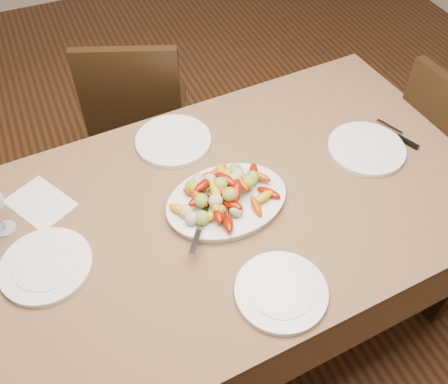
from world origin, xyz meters
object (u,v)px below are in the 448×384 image
plate_right (366,149)px  plate_far (173,141)px  plate_near (281,292)px  plate_left (46,266)px  serving_platter (227,202)px  dining_table (224,267)px  chair_far (141,114)px

plate_right → plate_far: same height
plate_right → plate_far: size_ratio=1.00×
plate_right → plate_near: size_ratio=1.04×
plate_right → plate_far: (-0.63, 0.32, 0.00)m
plate_left → plate_far: 0.64m
serving_platter → plate_right: size_ratio=1.42×
dining_table → chair_far: (-0.05, 0.90, 0.10)m
serving_platter → plate_near: (0.01, -0.37, -0.00)m
plate_far → chair_far: bearing=89.2°
chair_far → plate_left: 1.10m
plate_far → dining_table: bearing=-81.3°
plate_right → plate_left: bearing=-177.7°
dining_table → serving_platter: bearing=-25.0°
plate_right → plate_far: bearing=153.1°
dining_table → plate_left: bearing=-178.4°
dining_table → plate_right: plate_right is taller
plate_right → chair_far: bearing=125.5°
dining_table → plate_near: (0.02, -0.37, 0.39)m
serving_platter → plate_left: serving_platter is taller
plate_far → plate_left: bearing=-145.4°
plate_near → dining_table: bearing=92.7°
chair_far → plate_far: bearing=110.5°
serving_platter → plate_far: serving_platter is taller
serving_platter → plate_right: 0.57m
plate_right → dining_table: bearing=-177.1°
plate_left → plate_far: (0.53, 0.36, 0.00)m
serving_platter → plate_far: 0.36m
plate_near → plate_left: bearing=149.4°
dining_table → plate_left: 0.70m
plate_left → dining_table: bearing=1.6°
plate_left → plate_near: bearing=-30.6°
plate_far → plate_near: size_ratio=1.04×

